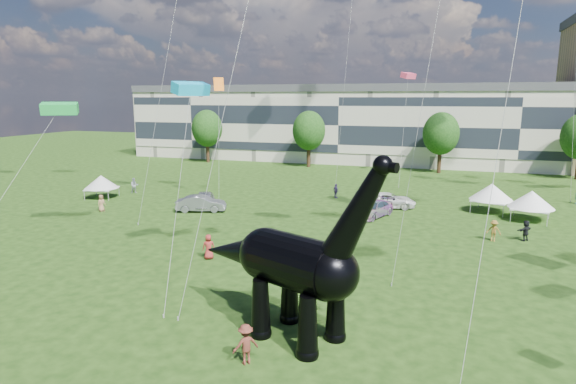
% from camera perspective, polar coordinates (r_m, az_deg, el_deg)
% --- Properties ---
extents(ground, '(220.00, 220.00, 0.00)m').
position_cam_1_polar(ground, '(25.10, -4.62, -14.80)').
color(ground, '#16330C').
rests_on(ground, ground).
extents(terrace_row, '(78.00, 11.00, 12.00)m').
position_cam_1_polar(terrace_row, '(84.60, 6.81, 7.70)').
color(terrace_row, beige).
rests_on(terrace_row, ground).
extents(tree_far_left, '(5.20, 5.20, 9.44)m').
position_cam_1_polar(tree_far_left, '(83.51, -9.59, 7.79)').
color(tree_far_left, '#382314').
rests_on(tree_far_left, ground).
extents(tree_mid_left, '(5.20, 5.20, 9.44)m').
position_cam_1_polar(tree_mid_left, '(76.79, 2.49, 7.65)').
color(tree_mid_left, '#382314').
rests_on(tree_mid_left, ground).
extents(tree_mid_right, '(5.20, 5.20, 9.44)m').
position_cam_1_polar(tree_mid_right, '(73.89, 17.70, 7.00)').
color(tree_mid_right, '#382314').
rests_on(tree_mid_right, ground).
extents(dinosaur_sculpture, '(10.95, 5.90, 9.20)m').
position_cam_1_polar(dinosaur_sculpture, '(22.25, 0.22, -8.53)').
color(dinosaur_sculpture, black).
rests_on(dinosaur_sculpture, ground).
extents(car_silver, '(3.78, 5.14, 1.63)m').
position_cam_1_polar(car_silver, '(49.10, -9.83, -0.95)').
color(car_silver, silver).
rests_on(car_silver, ground).
extents(car_grey, '(5.08, 3.17, 1.58)m').
position_cam_1_polar(car_grey, '(47.69, -10.27, -1.35)').
color(car_grey, slate).
rests_on(car_grey, ground).
extents(car_white, '(5.71, 3.34, 1.49)m').
position_cam_1_polar(car_white, '(49.66, 11.85, -0.97)').
color(car_white, white).
rests_on(car_white, ground).
extents(car_dark, '(3.90, 5.66, 1.52)m').
position_cam_1_polar(car_dark, '(45.51, 10.01, -1.98)').
color(car_dark, '#595960').
rests_on(car_dark, ground).
extents(gazebo_near, '(4.69, 4.69, 2.75)m').
position_cam_1_polar(gazebo_near, '(48.46, 26.89, -0.82)').
color(gazebo_near, white).
rests_on(gazebo_near, ground).
extents(gazebo_far, '(5.05, 5.05, 2.81)m').
position_cam_1_polar(gazebo_far, '(50.44, 22.97, -0.01)').
color(gazebo_far, white).
rests_on(gazebo_far, ground).
extents(gazebo_left, '(4.40, 4.40, 2.55)m').
position_cam_1_polar(gazebo_left, '(56.91, -21.26, 1.10)').
color(gazebo_left, silver).
rests_on(gazebo_left, ground).
extents(visitors, '(48.35, 40.28, 1.88)m').
position_cam_1_polar(visitors, '(39.76, 4.33, -3.61)').
color(visitors, '#9F2B27').
rests_on(visitors, ground).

